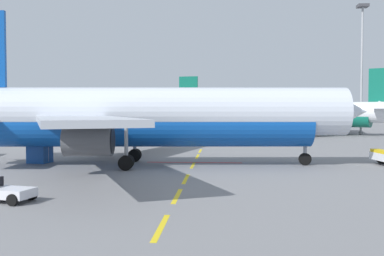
{
  "coord_description": "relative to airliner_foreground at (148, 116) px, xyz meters",
  "views": [
    {
      "loc": [
        20.27,
        -15.5,
        4.46
      ],
      "look_at": [
        17.43,
        27.62,
        2.67
      ],
      "focal_mm": 42.02,
      "sensor_mm": 36.0,
      "label": 1
    }
  ],
  "objects": [
    {
      "name": "apron_paint_markings",
      "position": [
        3.51,
        16.94,
        -3.95
      ],
      "size": [
        8.0,
        94.37,
        0.01
      ],
      "color": "yellow",
      "rests_on": "ground"
    },
    {
      "name": "airliner_foreground",
      "position": [
        0.0,
        0.0,
        0.0
      ],
      "size": [
        34.81,
        34.54,
        12.2
      ],
      "color": "silver",
      "rests_on": "ground"
    },
    {
      "name": "airliner_mid_left",
      "position": [
        -14.12,
        66.5,
        -0.15
      ],
      "size": [
        33.28,
        32.53,
        11.74
      ],
      "color": "silver",
      "rests_on": "ground"
    },
    {
      "name": "airliner_far_center",
      "position": [
        21.71,
        47.92,
        -0.28
      ],
      "size": [
        30.23,
        28.38,
        11.34
      ],
      "color": "white",
      "rests_on": "ground"
    },
    {
      "name": "uld_cargo_container",
      "position": [
        -9.4,
        1.26,
        -3.15
      ],
      "size": [
        1.83,
        1.8,
        1.6
      ],
      "color": "#194C9E",
      "rests_on": "ground"
    },
    {
      "name": "apron_light_mast_far",
      "position": [
        30.12,
        44.88,
        10.29
      ],
      "size": [
        1.8,
        1.8,
        22.63
      ],
      "color": "slate",
      "rests_on": "ground"
    },
    {
      "name": "terminal_satellite",
      "position": [
        -22.75,
        146.01,
        1.2
      ],
      "size": [
        81.47,
        24.7,
        11.88
      ],
      "color": "gray",
      "rests_on": "ground"
    }
  ]
}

